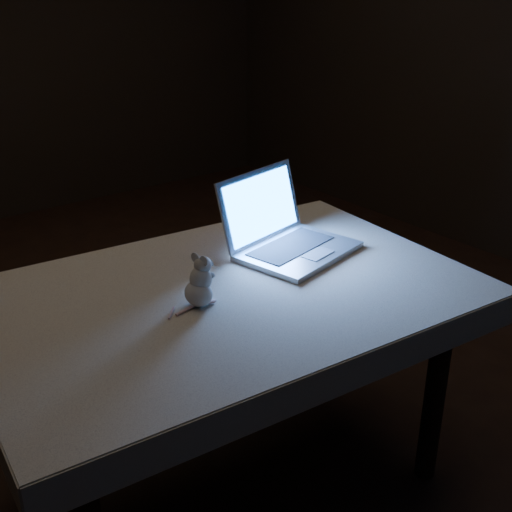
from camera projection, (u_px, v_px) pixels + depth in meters
floor at (184, 382)px, 2.76m from camera, size 5.00×5.00×0.00m
table at (229, 392)px, 2.08m from camera, size 1.45×1.00×0.73m
tablecloth at (241, 299)px, 1.97m from camera, size 1.56×1.12×0.10m
laptop at (300, 218)px, 2.11m from camera, size 0.45×0.41×0.26m
plush_mouse at (198, 281)px, 1.80m from camera, size 0.12×0.12×0.15m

